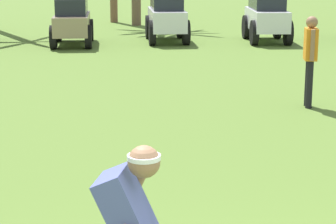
{
  "coord_description": "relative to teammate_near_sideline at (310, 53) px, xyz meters",
  "views": [
    {
      "loc": [
        -0.89,
        -3.19,
        2.59
      ],
      "look_at": [
        -0.27,
        3.72,
        0.9
      ],
      "focal_mm": 70.0,
      "sensor_mm": 36.0,
      "label": 1
    }
  ],
  "objects": [
    {
      "name": "parked_car_slot_d",
      "position": [
        -1.68,
        8.79,
        -0.2
      ],
      "size": [
        1.17,
        2.35,
        1.4
      ],
      "color": "silver",
      "rests_on": "ground_plane"
    },
    {
      "name": "teammate_near_sideline",
      "position": [
        0.0,
        0.0,
        0.0
      ],
      "size": [
        0.25,
        0.5,
        1.56
      ],
      "color": "black",
      "rests_on": "ground_plane"
    },
    {
      "name": "parked_car_slot_c",
      "position": [
        -4.45,
        8.36,
        -0.22
      ],
      "size": [
        1.15,
        2.4,
        1.34
      ],
      "color": "#998466",
      "rests_on": "ground_plane"
    },
    {
      "name": "parked_car_slot_e",
      "position": [
        1.29,
        8.51,
        -0.2
      ],
      "size": [
        1.28,
        2.4,
        1.4
      ],
      "color": "silver",
      "rests_on": "ground_plane"
    }
  ]
}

